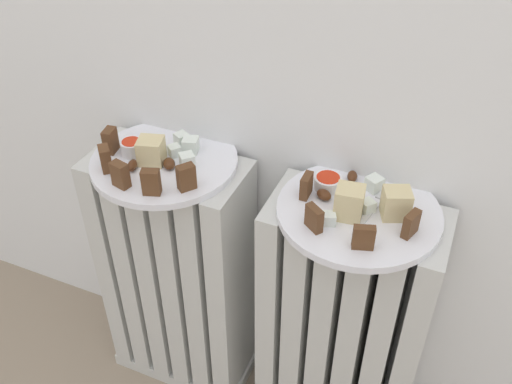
{
  "coord_description": "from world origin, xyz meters",
  "views": [
    {
      "loc": [
        0.29,
        -0.39,
        1.12
      ],
      "look_at": [
        0.0,
        0.28,
        0.54
      ],
      "focal_mm": 40.14,
      "sensor_mm": 36.0,
      "label": 1
    }
  ],
  "objects_px": {
    "radiator_left": "(179,278)",
    "plate_left": "(164,161)",
    "plate_right": "(359,212)",
    "jam_bowl_left": "(132,147)",
    "fork": "(376,206)",
    "radiator_right": "(341,332)",
    "jam_bowl_right": "(328,182)"
  },
  "relations": [
    {
      "from": "plate_right",
      "to": "jam_bowl_left",
      "type": "relative_size",
      "value": 6.49
    },
    {
      "from": "radiator_right",
      "to": "plate_right",
      "type": "relative_size",
      "value": 2.2
    },
    {
      "from": "radiator_right",
      "to": "fork",
      "type": "xyz_separation_m",
      "value": [
        0.02,
        0.01,
        0.29
      ]
    },
    {
      "from": "plate_left",
      "to": "plate_right",
      "type": "height_order",
      "value": "same"
    },
    {
      "from": "radiator_left",
      "to": "plate_left",
      "type": "xyz_separation_m",
      "value": [
        0.0,
        0.0,
        0.29
      ]
    },
    {
      "from": "radiator_left",
      "to": "jam_bowl_left",
      "type": "distance_m",
      "value": 0.31
    },
    {
      "from": "radiator_right",
      "to": "plate_left",
      "type": "relative_size",
      "value": 2.2
    },
    {
      "from": "radiator_right",
      "to": "jam_bowl_left",
      "type": "relative_size",
      "value": 14.3
    },
    {
      "from": "radiator_right",
      "to": "fork",
      "type": "relative_size",
      "value": 5.5
    },
    {
      "from": "radiator_left",
      "to": "plate_left",
      "type": "bearing_deg",
      "value": 0.0
    },
    {
      "from": "plate_left",
      "to": "fork",
      "type": "xyz_separation_m",
      "value": [
        0.36,
        0.01,
        0.01
      ]
    },
    {
      "from": "radiator_right",
      "to": "fork",
      "type": "distance_m",
      "value": 0.3
    },
    {
      "from": "radiator_right",
      "to": "plate_left",
      "type": "height_order",
      "value": "plate_left"
    },
    {
      "from": "radiator_right",
      "to": "jam_bowl_right",
      "type": "bearing_deg",
      "value": 151.85
    },
    {
      "from": "radiator_left",
      "to": "fork",
      "type": "height_order",
      "value": "fork"
    },
    {
      "from": "jam_bowl_left",
      "to": "fork",
      "type": "relative_size",
      "value": 0.38
    },
    {
      "from": "plate_right",
      "to": "jam_bowl_left",
      "type": "xyz_separation_m",
      "value": [
        -0.4,
        -0.01,
        0.02
      ]
    },
    {
      "from": "fork",
      "to": "jam_bowl_left",
      "type": "bearing_deg",
      "value": -176.8
    },
    {
      "from": "radiator_left",
      "to": "jam_bowl_right",
      "type": "bearing_deg",
      "value": 6.62
    },
    {
      "from": "jam_bowl_left",
      "to": "fork",
      "type": "height_order",
      "value": "jam_bowl_left"
    },
    {
      "from": "plate_left",
      "to": "jam_bowl_right",
      "type": "bearing_deg",
      "value": 6.62
    },
    {
      "from": "radiator_right",
      "to": "plate_right",
      "type": "xyz_separation_m",
      "value": [
        0.0,
        0.0,
        0.29
      ]
    },
    {
      "from": "jam_bowl_right",
      "to": "fork",
      "type": "relative_size",
      "value": 0.45
    },
    {
      "from": "plate_left",
      "to": "jam_bowl_right",
      "type": "distance_m",
      "value": 0.28
    },
    {
      "from": "radiator_left",
      "to": "plate_left",
      "type": "height_order",
      "value": "plate_left"
    },
    {
      "from": "radiator_left",
      "to": "radiator_right",
      "type": "xyz_separation_m",
      "value": [
        0.34,
        0.0,
        0.0
      ]
    },
    {
      "from": "jam_bowl_left",
      "to": "jam_bowl_right",
      "type": "distance_m",
      "value": 0.34
    },
    {
      "from": "radiator_right",
      "to": "plate_right",
      "type": "height_order",
      "value": "plate_right"
    },
    {
      "from": "radiator_right",
      "to": "jam_bowl_right",
      "type": "height_order",
      "value": "jam_bowl_right"
    },
    {
      "from": "plate_right",
      "to": "radiator_left",
      "type": "bearing_deg",
      "value": 180.0
    },
    {
      "from": "plate_right",
      "to": "radiator_right",
      "type": "bearing_deg",
      "value": 0.0
    },
    {
      "from": "radiator_left",
      "to": "fork",
      "type": "distance_m",
      "value": 0.47
    }
  ]
}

